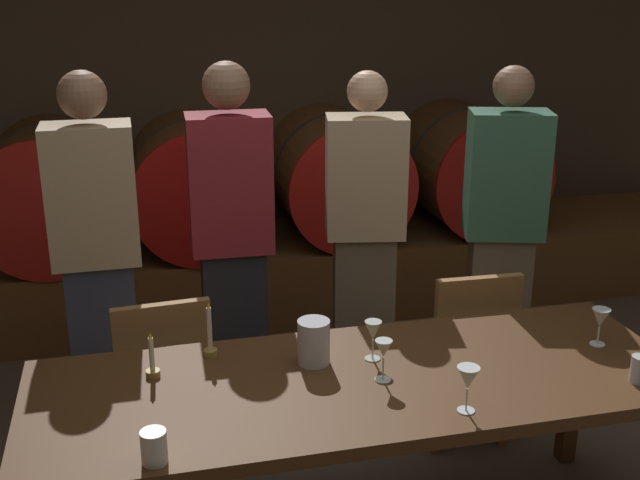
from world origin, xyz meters
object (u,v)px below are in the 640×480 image
(wine_barrel_far_left, at_px, (49,192))
(wine_glass_center_left, at_px, (373,332))
(dining_table, at_px, (360,395))
(wine_glass_far_right, at_px, (600,319))
(guest_center_right, at_px, (364,242))
(candle_right, at_px, (210,340))
(chair_right, at_px, (466,347))
(wine_glass_center_right, at_px, (468,379))
(chair_left, at_px, (163,378))
(candle_left, at_px, (152,365))
(wine_barrel_center_right, at_px, (336,175))
(wine_glass_far_left, at_px, (384,351))
(wine_barrel_far_right, at_px, (467,167))
(wine_barrel_center_left, at_px, (194,183))
(guest_center_left, at_px, (232,246))
(pitcher, at_px, (314,342))
(cup_left, at_px, (154,447))
(guest_far_left, at_px, (98,264))
(cup_right, at_px, (639,369))
(guest_far_right, at_px, (502,238))

(wine_barrel_far_left, relative_size, wine_glass_center_left, 5.97)
(dining_table, height_order, wine_glass_far_right, wine_glass_far_right)
(guest_center_right, bearing_deg, candle_right, 54.79)
(chair_right, bearing_deg, wine_glass_center_right, 67.40)
(chair_left, bearing_deg, guest_center_right, -161.35)
(chair_right, height_order, candle_left, candle_left)
(chair_right, bearing_deg, wine_barrel_center_right, -83.05)
(candle_left, bearing_deg, wine_glass_far_left, -15.63)
(wine_glass_center_left, relative_size, wine_glass_center_right, 0.95)
(wine_barrel_far_right, height_order, guest_center_right, guest_center_right)
(wine_barrel_center_left, height_order, guest_center_left, guest_center_left)
(wine_barrel_center_right, xyz_separation_m, guest_center_left, (-0.87, -1.36, 0.04))
(wine_barrel_far_right, bearing_deg, wine_glass_far_right, -101.70)
(candle_left, height_order, pitcher, candle_left)
(wine_glass_center_right, bearing_deg, wine_glass_far_right, 25.77)
(wine_glass_center_left, bearing_deg, guest_center_left, 112.22)
(wine_barrel_center_right, relative_size, pitcher, 5.45)
(guest_center_left, xyz_separation_m, wine_glass_center_left, (0.40, -0.97, -0.05))
(wine_glass_far_right, bearing_deg, wine_barrel_far_right, 78.30)
(dining_table, relative_size, cup_left, 22.61)
(guest_center_left, bearing_deg, guest_far_left, 9.45)
(pitcher, distance_m, wine_glass_center_left, 0.23)
(cup_left, bearing_deg, guest_center_left, 73.32)
(guest_center_right, distance_m, candle_left, 1.43)
(pitcher, height_order, wine_glass_center_left, pitcher)
(pitcher, bearing_deg, wine_barrel_far_right, 54.83)
(guest_center_right, bearing_deg, cup_left, 64.59)
(wine_glass_center_left, distance_m, wine_glass_far_right, 0.90)
(wine_barrel_far_right, bearing_deg, cup_left, -128.46)
(candle_right, relative_size, cup_right, 2.22)
(guest_center_left, distance_m, pitcher, 0.97)
(chair_left, xyz_separation_m, candle_left, (-0.04, -0.49, 0.32))
(wine_barrel_far_left, relative_size, guest_far_right, 0.54)
(chair_left, bearing_deg, cup_left, 82.24)
(chair_left, xyz_separation_m, cup_left, (-0.06, -1.03, 0.33))
(wine_glass_far_right, bearing_deg, dining_table, -177.78)
(wine_glass_far_left, relative_size, wine_glass_center_left, 1.01)
(wine_glass_center_left, bearing_deg, wine_glass_far_left, -94.47)
(guest_center_right, height_order, guest_far_right, guest_far_right)
(wine_barrel_center_left, relative_size, candle_left, 5.22)
(dining_table, relative_size, wine_glass_center_left, 15.27)
(chair_left, relative_size, guest_center_right, 0.51)
(wine_glass_far_right, bearing_deg, wine_glass_far_left, -175.38)
(wine_glass_far_left, bearing_deg, guest_center_right, 76.52)
(wine_barrel_center_right, height_order, wine_barrel_far_right, same)
(chair_right, distance_m, wine_glass_center_right, 1.12)
(wine_barrel_center_left, height_order, pitcher, wine_barrel_center_left)
(guest_center_left, xyz_separation_m, guest_center_right, (0.66, 0.02, -0.04))
(chair_left, bearing_deg, wine_barrel_center_right, -129.23)
(wine_barrel_center_left, bearing_deg, chair_right, -59.21)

